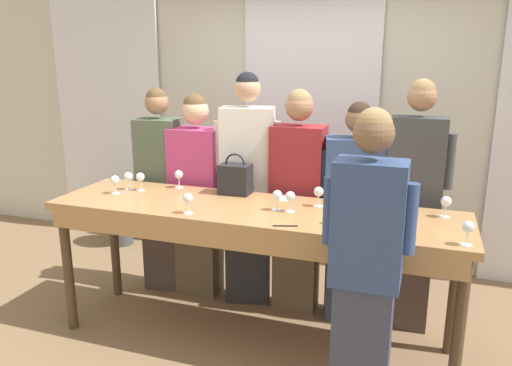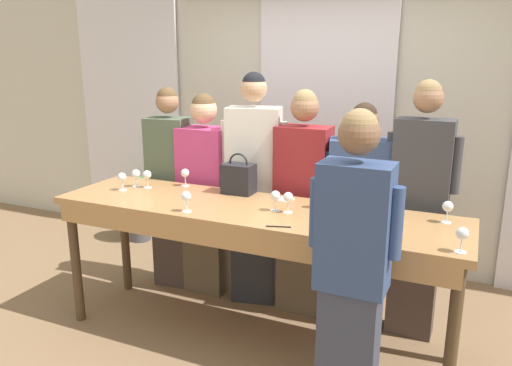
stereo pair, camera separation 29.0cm
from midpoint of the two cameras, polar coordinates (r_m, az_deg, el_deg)
The scene contains 29 objects.
ground_plane at distance 3.75m, azimuth -2.70°, elevation -17.43°, with size 18.00×18.00×0.00m, color #846647.
wall_back at distance 4.82m, azimuth 4.58°, elevation 7.55°, with size 12.00×0.06×2.80m.
curtain_panel_left at distance 5.75m, azimuth -17.88°, elevation 7.47°, with size 1.27×0.03×2.69m.
curtain_panel_center at distance 4.77m, azimuth 4.37°, elevation 6.80°, with size 1.27×0.03×2.69m.
tasting_bar at distance 3.34m, azimuth -3.04°, elevation -4.61°, with size 2.79×0.72×0.99m.
wine_bottle at distance 3.01m, azimuth 11.23°, elevation -2.81°, with size 0.08×0.08×0.31m.
handbag at distance 3.64m, azimuth -4.68°, elevation 0.49°, with size 0.23×0.15×0.30m.
wine_glass_front_left at distance 2.83m, azimuth 20.44°, elevation -4.89°, with size 0.07×0.07×0.14m.
wine_glass_front_mid at distance 2.99m, azimuth 6.65°, elevation -2.99°, with size 0.07×0.07×0.14m.
wine_glass_front_right at distance 3.86m, azimuth -10.96°, elevation 0.85°, with size 0.07×0.07×0.14m.
wine_glass_center_left at distance 3.81m, azimuth -17.95°, elevation 0.22°, with size 0.07×0.07×0.14m.
wine_glass_center_mid at distance 3.24m, azimuth -0.12°, elevation -1.53°, with size 0.07×0.07×0.14m.
wine_glass_center_right at distance 3.27m, azimuth 18.57°, elevation -2.14°, with size 0.07×0.07×0.14m.
wine_glass_back_left at distance 3.21m, azimuth 1.36°, elevation -1.67°, with size 0.07×0.07×0.14m.
wine_glass_back_mid at distance 3.23m, azimuth -10.35°, elevation -1.83°, with size 0.07×0.07×0.14m.
wine_glass_back_right at distance 3.24m, azimuth 9.83°, elevation -1.75°, with size 0.07×0.07×0.14m.
wine_glass_near_host at distance 3.89m, azimuth -16.48°, elevation 0.63°, with size 0.07×0.07×0.14m.
wine_glass_by_bottle at distance 3.33m, azimuth 4.71°, elevation -1.11°, with size 0.07×0.07×0.14m.
wine_glass_by_handbag at distance 3.85m, azimuth -15.22°, elevation 0.56°, with size 0.07×0.07×0.14m.
napkin at distance 3.52m, azimuth 0.75°, elevation -1.83°, with size 0.13×0.13×0.00m.
pen at distance 2.97m, azimuth 0.56°, elevation -4.96°, with size 0.14×0.05×0.01m.
guest_olive_jacket at distance 4.29m, azimuth -12.73°, elevation -0.69°, with size 0.46×0.30×1.72m.
guest_pink_top at distance 4.13m, azimuth -8.69°, elevation -1.41°, with size 0.53×0.28×1.68m.
guest_cream_sweater at distance 3.93m, azimuth -3.06°, elevation -0.62°, with size 0.53×0.32×1.86m.
guest_striped_shirt at distance 3.81m, azimuth 2.59°, elevation -1.99°, with size 0.51×0.24×1.74m.
guest_navy_coat at distance 3.74m, azimuth 9.02°, elevation -3.44°, with size 0.57×0.34×1.66m.
guest_beige_cap at distance 3.66m, azimuth 15.40°, elevation -2.35°, with size 0.49×0.22×1.83m.
host_pouring at distance 2.64m, azimuth 9.33°, elevation -9.64°, with size 0.47×0.23×1.74m.
potted_plant at distance 5.50m, azimuth -16.71°, elevation -2.67°, with size 0.37×0.37×0.72m.
Camera 1 is at (1.06, -3.00, 1.99)m, focal length 35.00 mm.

